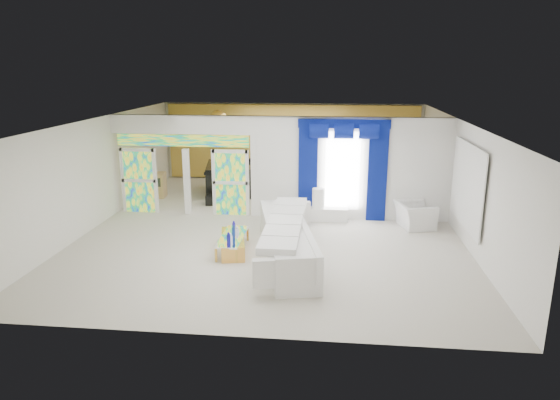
# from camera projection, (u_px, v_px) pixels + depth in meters

# --- Properties ---
(floor) EXTENTS (12.00, 12.00, 0.00)m
(floor) POSITION_uv_depth(u_px,v_px,m) (274.00, 226.00, 14.19)
(floor) COLOR #B7AF9E
(floor) RESTS_ON ground
(dividing_wall) EXTENTS (5.70, 0.18, 3.00)m
(dividing_wall) POSITION_uv_depth(u_px,v_px,m) (351.00, 169.00, 14.54)
(dividing_wall) COLOR white
(dividing_wall) RESTS_ON ground
(dividing_header) EXTENTS (4.30, 0.18, 0.55)m
(dividing_header) POSITION_uv_depth(u_px,v_px,m) (182.00, 124.00, 14.73)
(dividing_header) COLOR white
(dividing_header) RESTS_ON dividing_wall
(stained_panel_left) EXTENTS (0.95, 0.04, 2.00)m
(stained_panel_left) POSITION_uv_depth(u_px,v_px,m) (139.00, 180.00, 15.32)
(stained_panel_left) COLOR #994C3F
(stained_panel_left) RESTS_ON ground
(stained_panel_right) EXTENTS (0.95, 0.04, 2.00)m
(stained_panel_right) POSITION_uv_depth(u_px,v_px,m) (231.00, 183.00, 15.03)
(stained_panel_right) COLOR #994C3F
(stained_panel_right) RESTS_ON ground
(stained_transom) EXTENTS (4.00, 0.05, 0.35)m
(stained_transom) POSITION_uv_depth(u_px,v_px,m) (182.00, 141.00, 14.85)
(stained_transom) COLOR #994C3F
(stained_transom) RESTS_ON dividing_header
(window_pane) EXTENTS (1.00, 0.02, 2.30)m
(window_pane) POSITION_uv_depth(u_px,v_px,m) (342.00, 171.00, 14.48)
(window_pane) COLOR white
(window_pane) RESTS_ON dividing_wall
(blue_drape_left) EXTENTS (0.55, 0.10, 2.80)m
(blue_drape_left) POSITION_uv_depth(u_px,v_px,m) (308.00, 172.00, 14.57)
(blue_drape_left) COLOR #04104A
(blue_drape_left) RESTS_ON ground
(blue_drape_right) EXTENTS (0.55, 0.10, 2.80)m
(blue_drape_right) POSITION_uv_depth(u_px,v_px,m) (377.00, 174.00, 14.37)
(blue_drape_right) COLOR #04104A
(blue_drape_right) RESTS_ON ground
(blue_pelmet) EXTENTS (2.60, 0.12, 0.25)m
(blue_pelmet) POSITION_uv_depth(u_px,v_px,m) (344.00, 124.00, 14.10)
(blue_pelmet) COLOR #04104A
(blue_pelmet) RESTS_ON dividing_wall
(wall_mirror) EXTENTS (0.04, 2.70, 1.90)m
(wall_mirror) POSITION_uv_depth(u_px,v_px,m) (468.00, 185.00, 12.33)
(wall_mirror) COLOR white
(wall_mirror) RESTS_ON ground
(gold_curtains) EXTENTS (9.70, 0.12, 2.90)m
(gold_curtains) POSITION_uv_depth(u_px,v_px,m) (291.00, 143.00, 19.46)
(gold_curtains) COLOR #BA7F2C
(gold_curtains) RESTS_ON ground
(white_sofa) EXTENTS (1.82, 4.46, 0.83)m
(white_sofa) POSITION_uv_depth(u_px,v_px,m) (286.00, 241.00, 11.79)
(white_sofa) COLOR white
(white_sofa) RESTS_ON ground
(coffee_table) EXTENTS (0.87, 1.71, 0.36)m
(coffee_table) POSITION_uv_depth(u_px,v_px,m) (233.00, 244.00, 12.27)
(coffee_table) COLOR gold
(coffee_table) RESTS_ON ground
(console_table) EXTENTS (1.14, 0.37, 0.38)m
(console_table) POSITION_uv_depth(u_px,v_px,m) (328.00, 214.00, 14.67)
(console_table) COLOR white
(console_table) RESTS_ON ground
(table_lamp) EXTENTS (0.36, 0.36, 0.58)m
(table_lamp) POSITION_uv_depth(u_px,v_px,m) (318.00, 198.00, 14.57)
(table_lamp) COLOR white
(table_lamp) RESTS_ON console_table
(armchair) EXTENTS (1.16, 1.26, 0.69)m
(armchair) POSITION_uv_depth(u_px,v_px,m) (415.00, 215.00, 14.03)
(armchair) COLOR white
(armchair) RESTS_ON ground
(grand_piano) EXTENTS (1.91, 2.30, 1.04)m
(grand_piano) POSITION_uv_depth(u_px,v_px,m) (230.00, 178.00, 17.81)
(grand_piano) COLOR black
(grand_piano) RESTS_ON ground
(piano_bench) EXTENTS (0.99, 0.53, 0.31)m
(piano_bench) POSITION_uv_depth(u_px,v_px,m) (220.00, 200.00, 16.36)
(piano_bench) COLOR black
(piano_bench) RESTS_ON ground
(tv_console) EXTENTS (0.63, 0.58, 0.86)m
(tv_console) POSITION_uv_depth(u_px,v_px,m) (156.00, 185.00, 17.20)
(tv_console) COLOR tan
(tv_console) RESTS_ON ground
(chandelier) EXTENTS (0.60, 0.60, 0.60)m
(chandelier) POSITION_uv_depth(u_px,v_px,m) (218.00, 119.00, 16.99)
(chandelier) COLOR gold
(chandelier) RESTS_ON ceiling
(decanters) EXTENTS (0.22, 1.15, 0.26)m
(decanters) POSITION_uv_depth(u_px,v_px,m) (232.00, 234.00, 12.11)
(decanters) COLOR silver
(decanters) RESTS_ON coffee_table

